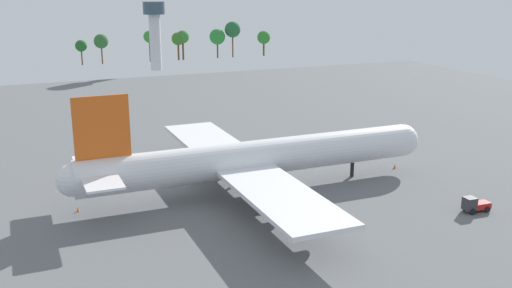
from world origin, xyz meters
TOP-DOWN VIEW (x-y plane):
  - ground_plane at (0.00, 0.00)m, footprint 266.12×266.12m
  - cargo_airplane at (-0.40, 0.00)m, footprint 66.53×61.75m
  - fuel_truck at (28.09, -22.59)m, footprint 4.59×2.41m
  - catering_truck at (17.44, 19.43)m, footprint 4.11×4.29m
  - safety_cone_nose at (29.94, 1.10)m, footprint 0.55×0.55m
  - safety_cone_tail at (-29.94, 1.89)m, footprint 0.50×0.50m
  - control_tower at (18.54, 149.28)m, footprint 8.67×8.67m
  - tree_line_backdrop at (42.53, 176.01)m, footprint 91.72×7.52m

SIDE VIEW (x-z plane):
  - ground_plane at x=0.00m, z-range 0.00..0.00m
  - safety_cone_tail at x=-29.94m, z-range 0.00..0.72m
  - safety_cone_nose at x=29.94m, z-range 0.00..0.79m
  - catering_truck at x=17.44m, z-range -0.04..2.29m
  - fuel_truck at x=28.09m, z-range -0.06..2.47m
  - cargo_airplane at x=-0.40m, z-range -3.53..15.22m
  - tree_line_backdrop at x=42.53m, z-range 1.97..18.86m
  - control_tower at x=18.54m, z-range 3.60..30.99m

